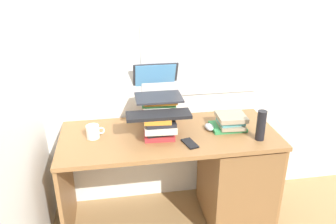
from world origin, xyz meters
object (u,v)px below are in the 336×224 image
at_px(book_stack_tall, 159,112).
at_px(mug, 93,132).
at_px(desk, 221,172).
at_px(laptop, 157,88).
at_px(water_bottle, 261,125).
at_px(keyboard, 159,115).
at_px(cell_phone, 190,143).
at_px(book_stack_keyboard_riser, 159,127).
at_px(book_stack_side, 230,122).
at_px(computer_mouse, 209,127).

relative_size(book_stack_tall, mug, 2.05).
height_order(desk, book_stack_tall, book_stack_tall).
xyz_separation_m(laptop, water_bottle, (0.63, -0.39, -0.16)).
bearing_deg(laptop, water_bottle, -31.70).
xyz_separation_m(desk, keyboard, (-0.46, -0.04, 0.51)).
bearing_deg(book_stack_tall, mug, -165.64).
relative_size(mug, water_bottle, 0.60).
bearing_deg(desk, mug, 176.61).
xyz_separation_m(desk, cell_phone, (-0.27, -0.14, 0.34)).
bearing_deg(book_stack_keyboard_riser, mug, 168.55).
distance_m(book_stack_side, laptop, 0.57).
distance_m(desk, water_bottle, 0.51).
xyz_separation_m(book_stack_side, water_bottle, (0.14, -0.19, 0.05)).
distance_m(keyboard, water_bottle, 0.67).
relative_size(laptop, water_bottle, 1.58).
height_order(book_stack_side, keyboard, keyboard).
distance_m(desk, keyboard, 0.69).
bearing_deg(cell_phone, mug, 147.75).
distance_m(book_stack_keyboard_riser, water_bottle, 0.67).
bearing_deg(computer_mouse, laptop, 150.70).
bearing_deg(desk, book_stack_keyboard_riser, -175.62).
distance_m(computer_mouse, mug, 0.80).
relative_size(desk, computer_mouse, 14.30).
relative_size(laptop, keyboard, 0.77).
xyz_separation_m(laptop, keyboard, (-0.03, -0.27, -0.09)).
bearing_deg(book_stack_side, book_stack_tall, 164.23).
xyz_separation_m(book_stack_keyboard_riser, computer_mouse, (0.36, 0.08, -0.07)).
xyz_separation_m(book_stack_tall, book_stack_side, (0.48, -0.14, -0.05)).
distance_m(book_stack_tall, computer_mouse, 0.37).
distance_m(laptop, mug, 0.54).
bearing_deg(mug, book_stack_tall, 14.36).
height_order(book_stack_tall, water_bottle, book_stack_tall).
bearing_deg(computer_mouse, desk, -25.90).
relative_size(desk, water_bottle, 7.24).
bearing_deg(mug, keyboard, -11.58).
bearing_deg(keyboard, mug, 169.08).
relative_size(book_stack_keyboard_riser, water_bottle, 1.07).
relative_size(book_stack_tall, keyboard, 0.60).
xyz_separation_m(book_stack_tall, keyboard, (-0.03, -0.21, 0.07)).
height_order(book_stack_tall, mug, book_stack_tall).
xyz_separation_m(desk, mug, (-0.89, 0.05, 0.38)).
distance_m(desk, mug, 0.97).
bearing_deg(book_stack_side, cell_phone, -151.75).
bearing_deg(keyboard, laptop, 84.52).
height_order(laptop, mug, laptop).
xyz_separation_m(desk, book_stack_side, (0.05, 0.04, 0.39)).
bearing_deg(desk, water_bottle, -37.87).
height_order(desk, computer_mouse, computer_mouse).
relative_size(desk, cell_phone, 10.93).
xyz_separation_m(desk, book_stack_keyboard_riser, (-0.46, -0.04, 0.42)).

